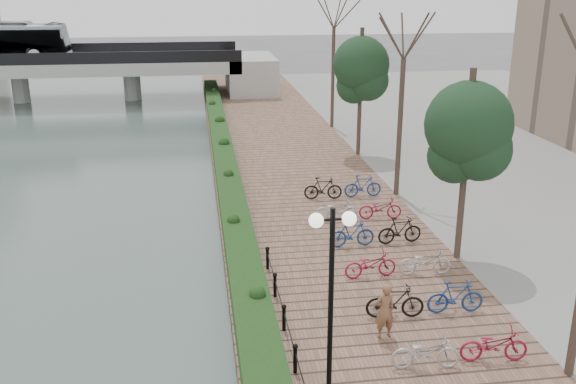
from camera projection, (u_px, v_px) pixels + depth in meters
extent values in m
cube|color=brown|center=(303.00, 193.00, 29.74)|extent=(8.00, 75.00, 0.50)
cube|color=black|center=(226.00, 169.00, 31.46)|extent=(1.10, 56.00, 0.60)
cylinder|color=black|center=(295.00, 360.00, 15.57)|extent=(0.10, 0.10, 0.70)
cylinder|color=black|center=(284.00, 319.00, 17.45)|extent=(0.10, 0.10, 0.70)
cylinder|color=black|center=(275.00, 286.00, 19.33)|extent=(0.10, 0.10, 0.70)
cylinder|color=black|center=(268.00, 259.00, 21.21)|extent=(0.10, 0.10, 0.70)
cylinder|color=black|center=(331.00, 308.00, 13.99)|extent=(0.12, 0.12, 4.63)
cylinder|color=black|center=(333.00, 220.00, 13.35)|extent=(0.70, 0.06, 0.06)
sphere|color=white|center=(316.00, 220.00, 13.30)|extent=(0.32, 0.32, 0.32)
sphere|color=white|center=(349.00, 219.00, 13.39)|extent=(0.32, 0.32, 0.32)
imported|color=brown|center=(385.00, 311.00, 17.00)|extent=(0.63, 0.47, 1.57)
imported|color=#B6B7BB|center=(425.00, 351.00, 15.75)|extent=(0.60, 1.71, 0.90)
imported|color=black|center=(394.00, 300.00, 18.18)|extent=(0.47, 1.66, 1.00)
imported|color=maroon|center=(370.00, 263.00, 20.64)|extent=(0.60, 1.72, 0.90)
imported|color=navy|center=(351.00, 232.00, 23.06)|extent=(0.47, 1.66, 1.00)
imported|color=#B6B7BB|center=(336.00, 209.00, 25.52)|extent=(0.60, 1.71, 0.90)
imported|color=black|center=(323.00, 188.00, 27.95)|extent=(0.47, 1.66, 1.00)
imported|color=maroon|center=(494.00, 346.00, 15.99)|extent=(0.60, 1.71, 0.90)
imported|color=navy|center=(454.00, 296.00, 18.42)|extent=(0.47, 1.66, 1.00)
imported|color=#B6B7BB|center=(423.00, 260.00, 20.88)|extent=(0.60, 1.72, 0.90)
imported|color=black|center=(399.00, 230.00, 23.31)|extent=(0.47, 1.66, 1.00)
imported|color=maroon|center=(379.00, 207.00, 25.77)|extent=(0.60, 1.71, 0.90)
imported|color=navy|center=(363.00, 186.00, 28.19)|extent=(0.47, 1.66, 1.00)
cube|color=#A8A9A3|center=(18.00, 66.00, 52.16)|extent=(36.00, 8.00, 1.00)
cube|color=black|center=(3.00, 60.00, 48.19)|extent=(36.00, 0.15, 0.90)
cube|color=black|center=(28.00, 49.00, 55.52)|extent=(36.00, 0.15, 0.90)
cylinder|color=#A8A9A3|center=(20.00, 87.00, 52.70)|extent=(1.40, 1.40, 2.50)
cylinder|color=#A8A9A3|center=(132.00, 85.00, 53.92)|extent=(1.40, 1.40, 2.50)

